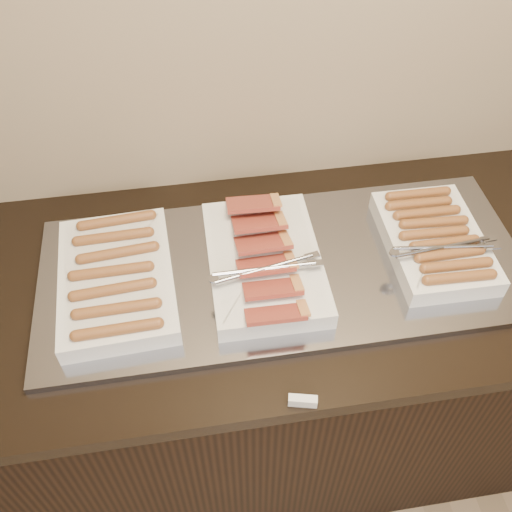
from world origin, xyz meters
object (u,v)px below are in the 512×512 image
Objects in this scene: dish_center at (264,261)px; dish_right at (435,240)px; counter at (270,366)px; dish_left at (117,278)px; warming_tray at (284,269)px.

dish_center is 1.21× the size of dish_right.
dish_right reaches higher than counter.
counter is at bearing 8.58° from dish_center.
dish_center is (-0.02, -0.00, 0.50)m from counter.
counter is 0.62m from dish_left.
dish_left is 0.96× the size of dish_center.
warming_tray is at bearing -179.82° from dish_right.
counter is 5.07× the size of dish_left.
dish_right reaches higher than dish_left.
warming_tray is 2.95× the size of dish_left.
dish_right is (0.38, -0.00, 0.04)m from warming_tray.
warming_tray is 0.38m from dish_right.
dish_right is (0.43, -0.00, 0.00)m from dish_center.
counter is 4.86× the size of dish_center.
dish_left is at bearing 180.00° from counter.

